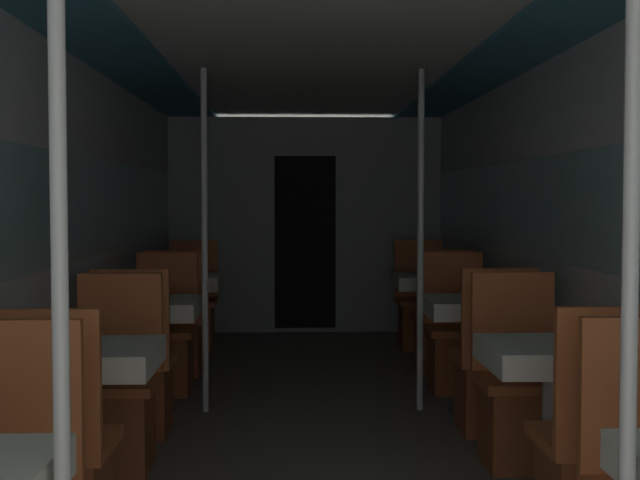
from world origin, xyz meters
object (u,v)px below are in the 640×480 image
object	(u,v)px
chair_left_near_2	(136,385)
support_pole_left_2	(205,241)
chair_right_far_3	(420,316)
dining_table_left_1	(88,369)
dining_table_left_3	(185,288)
chair_right_near_1	(596,478)
chair_right_far_1	(520,408)
support_pole_left_0	(60,313)
dining_table_right_1	(554,366)
dining_table_right_2	(473,314)
dining_table_right_3	(430,287)
chair_left_far_1	(114,411)
chair_left_far_2	(164,351)
chair_right_far_2	(456,349)
dining_table_left_2	(151,316)
chair_right_near_3	(442,336)
support_pole_right_0	(630,311)
chair_right_near_2	(493,383)
support_pole_right_2	(421,241)
chair_left_near_3	(176,337)
chair_left_far_3	(192,317)

from	to	relation	value
chair_left_near_2	support_pole_left_2	size ratio (longest dim) A/B	0.45
support_pole_left_2	chair_right_far_3	xyz separation A→B (m)	(1.77, 2.41, -0.82)
dining_table_left_1	dining_table_left_3	bearing A→B (deg)	90.00
chair_right_near_1	chair_right_far_1	distance (m)	1.17
support_pole_left_0	dining_table_right_1	size ratio (longest dim) A/B	3.03
support_pole_left_0	dining_table_right_2	size ratio (longest dim) A/B	3.03
support_pole_left_2	dining_table_right_3	bearing A→B (deg)	45.74
chair_left_far_1	chair_right_far_3	world-z (taller)	same
dining_table_right_1	chair_right_far_3	size ratio (longest dim) A/B	0.74
dining_table_left_1	chair_left_far_2	size ratio (longest dim) A/B	0.74
support_pole_left_2	chair_right_far_2	size ratio (longest dim) A/B	2.24
chair_right_near_1	support_pole_left_0	bearing A→B (deg)	-145.22
support_pole_left_0	chair_right_far_2	xyz separation A→B (m)	(1.77, 4.22, -0.82)
dining_table_left_2	dining_table_right_3	bearing A→B (deg)	40.56
dining_table_right_2	chair_right_far_3	size ratio (longest dim) A/B	0.74
chair_right_near_3	dining_table_left_3	bearing A→B (deg)	164.55
support_pole_left_2	support_pole_right_0	size ratio (longest dim) A/B	1.00
dining_table_left_1	chair_left_far_1	size ratio (longest dim) A/B	0.74
chair_right_near_2	dining_table_right_2	bearing A→B (deg)	90.00
chair_right_far_1	chair_right_near_3	xyz separation A→B (m)	(0.00, 2.46, 0.00)
support_pole_left_0	dining_table_right_3	world-z (taller)	support_pole_left_0
support_pole_left_0	dining_table_right_1	distance (m)	2.59
support_pole_right_0	dining_table_right_2	xyz separation A→B (m)	(0.35, 3.64, -0.49)
support_pole_right_0	support_pole_right_2	world-z (taller)	same
dining_table_right_3	chair_left_near_3	bearing A→B (deg)	-164.55
dining_table_left_1	chair_right_near_3	world-z (taller)	chair_right_near_3
dining_table_right_2	chair_right_far_3	xyz separation A→B (m)	(-0.00, 2.41, -0.33)
chair_left_far_1	support_pole_right_0	size ratio (longest dim) A/B	0.45
support_pole_left_0	chair_right_far_2	size ratio (longest dim) A/B	2.24
support_pole_right_0	dining_table_right_3	distance (m)	5.49
support_pole_left_2	chair_right_far_1	distance (m)	2.31
chair_left_near_3	support_pole_right_2	world-z (taller)	support_pole_right_2
chair_right_near_3	dining_table_right_1	bearing A→B (deg)	-90.00
chair_left_far_2	chair_right_far_3	distance (m)	2.80
dining_table_left_1	support_pole_left_2	world-z (taller)	support_pole_left_2
dining_table_left_3	chair_right_far_1	size ratio (longest dim) A/B	0.74
chair_left_far_3	chair_right_near_2	bearing A→B (deg)	125.37
dining_table_right_2	chair_right_far_3	distance (m)	2.43
dining_table_left_1	chair_right_far_1	xyz separation A→B (m)	(2.13, 0.59, -0.33)
support_pole_left_2	dining_table_right_1	distance (m)	2.59
support_pole_right_0	chair_right_near_3	xyz separation A→B (m)	(0.35, 4.87, -0.82)
chair_left_far_2	support_pole_right_0	xyz separation A→B (m)	(1.77, -4.22, 0.82)
dining_table_right_3	chair_left_far_1	bearing A→B (deg)	-124.87
dining_table_right_1	dining_table_right_2	xyz separation A→B (m)	(0.00, 1.82, 0.00)
dining_table_left_1	chair_right_near_2	distance (m)	2.48
chair_left_far_2	chair_left_near_3	world-z (taller)	same
chair_right_near_2	chair_right_far_2	world-z (taller)	same
chair_right_near_1	chair_left_near_2	bearing A→B (deg)	139.44
dining_table_right_1	chair_left_far_3	bearing A→B (deg)	116.70
chair_left_far_2	chair_right_far_1	world-z (taller)	same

